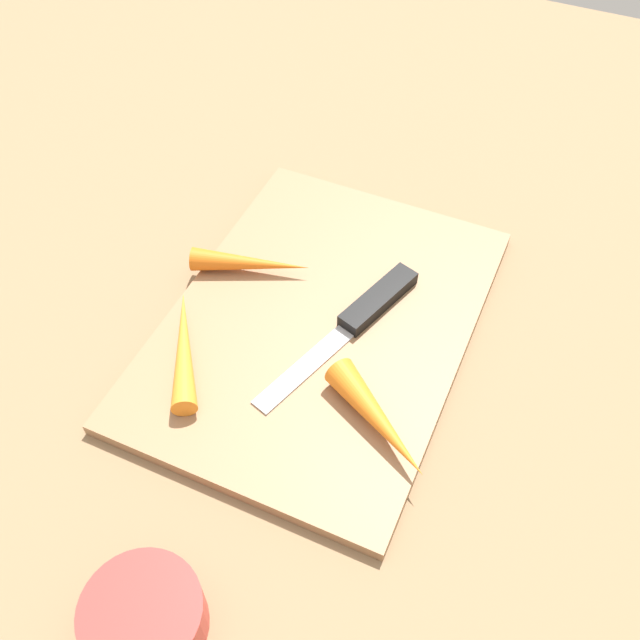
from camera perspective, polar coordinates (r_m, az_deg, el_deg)
name	(u,v)px	position (r m, az deg, el deg)	size (l,w,h in m)	color
ground_plane	(320,328)	(0.66, 0.00, -0.67)	(1.40, 1.40, 0.00)	#8C6D4C
cutting_board	(320,324)	(0.65, 0.00, -0.34)	(0.36, 0.26, 0.01)	#99704C
knife	(369,308)	(0.65, 3.95, 0.99)	(0.20, 0.08, 0.01)	#B7B7BC
carrot_longest	(184,347)	(0.62, -10.83, -2.17)	(0.02, 0.02, 0.13)	orange
carrot_shortest	(250,263)	(0.68, -5.58, 4.53)	(0.02, 0.02, 0.11)	orange
carrot_medium	(378,420)	(0.57, 4.69, -7.96)	(0.03, 0.03, 0.11)	orange
small_bowl	(147,619)	(0.53, -13.69, -22.20)	(0.08, 0.08, 0.04)	red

